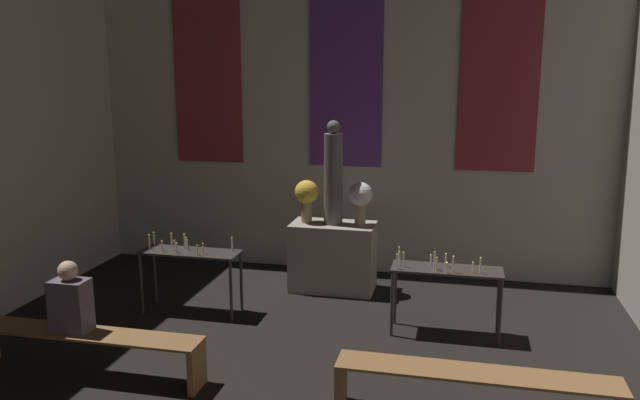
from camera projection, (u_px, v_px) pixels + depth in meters
wall_back at (347, 102)px, 9.02m from camera, size 7.76×0.16×4.97m
altar at (333, 257)px, 8.52m from camera, size 1.13×0.61×0.93m
statue at (333, 176)px, 8.29m from camera, size 0.25×0.25×1.39m
flower_vase_left at (307, 195)px, 8.43m from camera, size 0.32×0.32×0.58m
flower_vase_right at (360, 198)px, 8.27m from camera, size 0.32×0.32×0.58m
candle_rack_left at (190, 260)px, 7.67m from camera, size 1.23×0.42×0.98m
candle_rack_right at (446, 278)px, 7.00m from camera, size 1.23×0.42×0.99m
pew_back_left at (86, 343)px, 6.08m from camera, size 2.38×0.36×0.46m
pew_back_right at (475, 384)px, 5.28m from camera, size 2.38×0.36×0.46m
person_seated at (70, 301)px, 6.02m from camera, size 0.36×0.24×0.71m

